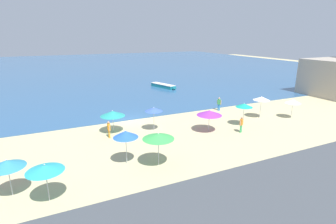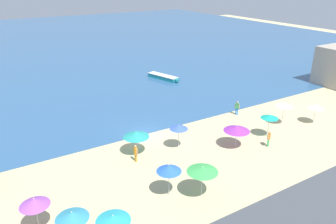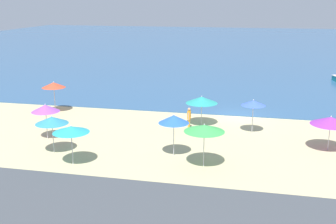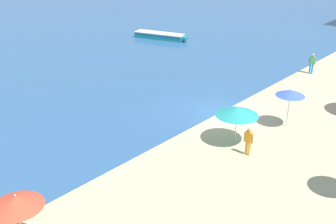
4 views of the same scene
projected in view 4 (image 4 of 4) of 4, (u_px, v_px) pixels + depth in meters
name	position (u px, v px, depth m)	size (l,w,h in m)	color
ground_plane	(218.00, 114.00, 27.48)	(160.00, 160.00, 0.00)	#C5B786
beach_umbrella_0	(16.00, 201.00, 15.05)	(1.96, 1.96, 2.62)	#B2B2B7
beach_umbrella_8	(237.00, 111.00, 23.13)	(2.42, 2.42, 2.26)	#B2B2B7
beach_umbrella_10	(290.00, 93.00, 24.91)	(1.73, 1.73, 2.45)	#B2B2B7
bather_0	(248.00, 140.00, 22.29)	(0.23, 0.57, 1.62)	gold
bather_1	(312.00, 62.00, 34.30)	(0.37, 0.50, 1.71)	blue
skiff_nearshore	(160.00, 36.00, 44.57)	(2.87, 5.81, 0.65)	teal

